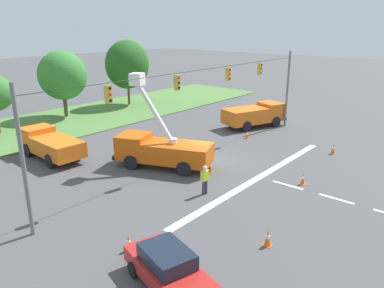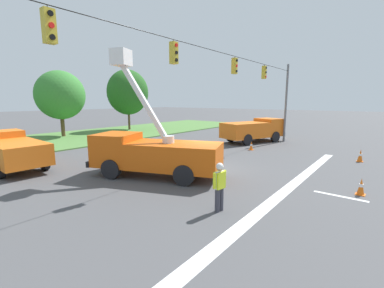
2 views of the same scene
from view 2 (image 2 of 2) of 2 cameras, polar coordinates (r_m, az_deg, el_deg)
ground_plane at (r=14.76m, az=3.27°, el=-5.70°), size 200.00×200.00×0.00m
grass_verge at (r=28.87m, az=-27.50°, el=0.88°), size 56.00×12.00×0.10m
lane_markings at (r=12.48m, az=27.67°, el=-9.70°), size 17.60×15.25×0.01m
signal_gantry at (r=14.23m, az=3.40°, el=12.36°), size 26.20×0.33×7.20m
tree_east at (r=30.79m, az=-27.24°, el=9.62°), size 4.87×5.25×7.00m
tree_far_east at (r=34.98m, az=-14.04°, el=11.07°), size 5.56×4.74×7.84m
utility_truck_bucket_lift at (r=13.41m, az=-8.78°, el=-1.54°), size 4.67×7.11×6.44m
utility_truck_support_near at (r=18.12m, az=-35.19°, el=-1.01°), size 2.55×6.13×2.06m
utility_truck_support_far at (r=25.01m, az=13.51°, el=3.18°), size 6.69×4.47×2.17m
road_worker at (r=9.18m, az=6.12°, el=-8.86°), size 0.64×0.30×1.77m
traffic_cone_mid_left at (r=12.73m, az=6.17°, el=-6.78°), size 0.36×0.36×0.65m
traffic_cone_mid_right at (r=12.94m, az=33.44°, el=-7.92°), size 0.36×0.36×0.72m
traffic_cone_near_bucket at (r=19.77m, az=33.33°, el=-2.17°), size 0.36×0.36×0.80m
traffic_cone_lane_edge_a at (r=20.97m, az=13.03°, el=-0.38°), size 0.36×0.36×0.70m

